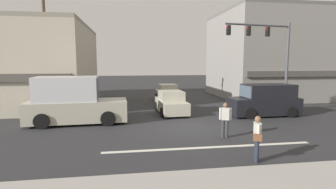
{
  "coord_description": "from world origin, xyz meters",
  "views": [
    {
      "loc": [
        -3.41,
        -13.75,
        3.53
      ],
      "look_at": [
        -0.96,
        2.0,
        1.6
      ],
      "focal_mm": 28.0,
      "sensor_mm": 36.0,
      "label": 1
    }
  ],
  "objects_px": {
    "sedan_parked_curbside": "(171,103)",
    "pedestrian_mid_crossing": "(225,118)",
    "utility_pole_far_right": "(246,53)",
    "traffic_light_mast": "(271,51)",
    "utility_pole_near_left": "(46,47)",
    "sedan_crossing_leftbound": "(168,94)",
    "van_waiting_far": "(265,101)",
    "pedestrian_foreground_with_bag": "(257,136)",
    "box_truck_approaching_near": "(74,102)"
  },
  "relations": [
    {
      "from": "traffic_light_mast",
      "to": "sedan_parked_curbside",
      "type": "bearing_deg",
      "value": 165.97
    },
    {
      "from": "box_truck_approaching_near",
      "to": "pedestrian_mid_crossing",
      "type": "distance_m",
      "value": 8.68
    },
    {
      "from": "utility_pole_near_left",
      "to": "box_truck_approaching_near",
      "type": "height_order",
      "value": "utility_pole_near_left"
    },
    {
      "from": "sedan_parked_curbside",
      "to": "pedestrian_mid_crossing",
      "type": "bearing_deg",
      "value": -76.76
    },
    {
      "from": "utility_pole_near_left",
      "to": "traffic_light_mast",
      "type": "xyz_separation_m",
      "value": [
        15.04,
        -2.96,
        -0.31
      ]
    },
    {
      "from": "pedestrian_mid_crossing",
      "to": "utility_pole_near_left",
      "type": "bearing_deg",
      "value": 142.24
    },
    {
      "from": "utility_pole_far_right",
      "to": "van_waiting_far",
      "type": "bearing_deg",
      "value": -103.56
    },
    {
      "from": "utility_pole_near_left",
      "to": "pedestrian_mid_crossing",
      "type": "distance_m",
      "value": 13.22
    },
    {
      "from": "pedestrian_foreground_with_bag",
      "to": "traffic_light_mast",
      "type": "bearing_deg",
      "value": 57.7
    },
    {
      "from": "utility_pole_near_left",
      "to": "sedan_crossing_leftbound",
      "type": "xyz_separation_m",
      "value": [
        9.16,
        4.37,
        -3.9
      ]
    },
    {
      "from": "utility_pole_near_left",
      "to": "pedestrian_mid_crossing",
      "type": "bearing_deg",
      "value": -37.76
    },
    {
      "from": "sedan_crossing_leftbound",
      "to": "pedestrian_mid_crossing",
      "type": "height_order",
      "value": "pedestrian_mid_crossing"
    },
    {
      "from": "utility_pole_far_right",
      "to": "sedan_crossing_leftbound",
      "type": "bearing_deg",
      "value": 168.95
    },
    {
      "from": "pedestrian_foreground_with_bag",
      "to": "utility_pole_near_left",
      "type": "bearing_deg",
      "value": 132.68
    },
    {
      "from": "van_waiting_far",
      "to": "pedestrian_foreground_with_bag",
      "type": "distance_m",
      "value": 8.98
    },
    {
      "from": "van_waiting_far",
      "to": "utility_pole_far_right",
      "type": "bearing_deg",
      "value": 76.44
    },
    {
      "from": "utility_pole_far_right",
      "to": "traffic_light_mast",
      "type": "xyz_separation_m",
      "value": [
        -1.06,
        -5.98,
        -0.12
      ]
    },
    {
      "from": "utility_pole_near_left",
      "to": "pedestrian_mid_crossing",
      "type": "xyz_separation_m",
      "value": [
        10.04,
        -7.78,
        -3.66
      ]
    },
    {
      "from": "utility_pole_far_right",
      "to": "box_truck_approaching_near",
      "type": "relative_size",
      "value": 1.5
    },
    {
      "from": "utility_pole_far_right",
      "to": "sedan_crossing_leftbound",
      "type": "xyz_separation_m",
      "value": [
        -6.94,
        1.36,
        -3.71
      ]
    },
    {
      "from": "van_waiting_far",
      "to": "utility_pole_near_left",
      "type": "bearing_deg",
      "value": 167.8
    },
    {
      "from": "pedestrian_mid_crossing",
      "to": "sedan_crossing_leftbound",
      "type": "bearing_deg",
      "value": 94.16
    },
    {
      "from": "utility_pole_far_right",
      "to": "box_truck_approaching_near",
      "type": "distance_m",
      "value": 15.54
    },
    {
      "from": "utility_pole_far_right",
      "to": "pedestrian_mid_crossing",
      "type": "bearing_deg",
      "value": -119.29
    },
    {
      "from": "box_truck_approaching_near",
      "to": "pedestrian_mid_crossing",
      "type": "relative_size",
      "value": 3.41
    },
    {
      "from": "traffic_light_mast",
      "to": "sedan_crossing_leftbound",
      "type": "distance_m",
      "value": 10.07
    },
    {
      "from": "utility_pole_near_left",
      "to": "sedan_crossing_leftbound",
      "type": "height_order",
      "value": "utility_pole_near_left"
    },
    {
      "from": "utility_pole_near_left",
      "to": "pedestrian_foreground_with_bag",
      "type": "distance_m",
      "value": 15.25
    },
    {
      "from": "sedan_crossing_leftbound",
      "to": "pedestrian_foreground_with_bag",
      "type": "distance_m",
      "value": 15.28
    },
    {
      "from": "traffic_light_mast",
      "to": "box_truck_approaching_near",
      "type": "height_order",
      "value": "traffic_light_mast"
    },
    {
      "from": "pedestrian_foreground_with_bag",
      "to": "pedestrian_mid_crossing",
      "type": "height_order",
      "value": "same"
    },
    {
      "from": "sedan_parked_curbside",
      "to": "van_waiting_far",
      "type": "bearing_deg",
      "value": -16.67
    },
    {
      "from": "box_truck_approaching_near",
      "to": "pedestrian_foreground_with_bag",
      "type": "bearing_deg",
      "value": -43.55
    },
    {
      "from": "pedestrian_foreground_with_bag",
      "to": "utility_pole_far_right",
      "type": "bearing_deg",
      "value": 66.42
    },
    {
      "from": "sedan_parked_curbside",
      "to": "van_waiting_far",
      "type": "distance_m",
      "value": 6.36
    },
    {
      "from": "utility_pole_near_left",
      "to": "box_truck_approaching_near",
      "type": "bearing_deg",
      "value": -56.4
    },
    {
      "from": "utility_pole_far_right",
      "to": "traffic_light_mast",
      "type": "distance_m",
      "value": 6.08
    },
    {
      "from": "pedestrian_mid_crossing",
      "to": "sedan_parked_curbside",
      "type": "bearing_deg",
      "value": 103.24
    },
    {
      "from": "sedan_crossing_leftbound",
      "to": "box_truck_approaching_near",
      "type": "xyz_separation_m",
      "value": [
        -6.74,
        -8.02,
        0.54
      ]
    },
    {
      "from": "sedan_parked_curbside",
      "to": "box_truck_approaching_near",
      "type": "relative_size",
      "value": 0.73
    },
    {
      "from": "utility_pole_near_left",
      "to": "sedan_crossing_leftbound",
      "type": "relative_size",
      "value": 2.16
    },
    {
      "from": "utility_pole_near_left",
      "to": "pedestrian_foreground_with_bag",
      "type": "relative_size",
      "value": 5.34
    },
    {
      "from": "utility_pole_near_left",
      "to": "box_truck_approaching_near",
      "type": "relative_size",
      "value": 1.57
    },
    {
      "from": "pedestrian_foreground_with_bag",
      "to": "pedestrian_mid_crossing",
      "type": "xyz_separation_m",
      "value": [
        0.01,
        3.1,
        -0.0
      ]
    },
    {
      "from": "box_truck_approaching_near",
      "to": "van_waiting_far",
      "type": "bearing_deg",
      "value": 2.28
    },
    {
      "from": "box_truck_approaching_near",
      "to": "pedestrian_mid_crossing",
      "type": "xyz_separation_m",
      "value": [
        7.62,
        -4.14,
        -0.3
      ]
    },
    {
      "from": "sedan_parked_curbside",
      "to": "pedestrian_mid_crossing",
      "type": "xyz_separation_m",
      "value": [
        1.52,
        -6.44,
        0.24
      ]
    },
    {
      "from": "utility_pole_far_right",
      "to": "utility_pole_near_left",
      "type": "bearing_deg",
      "value": -169.38
    },
    {
      "from": "utility_pole_far_right",
      "to": "box_truck_approaching_near",
      "type": "height_order",
      "value": "utility_pole_far_right"
    },
    {
      "from": "van_waiting_far",
      "to": "pedestrian_mid_crossing",
      "type": "xyz_separation_m",
      "value": [
        -4.57,
        -4.62,
        -0.06
      ]
    }
  ]
}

